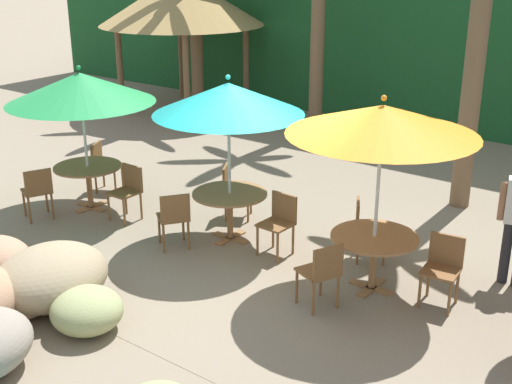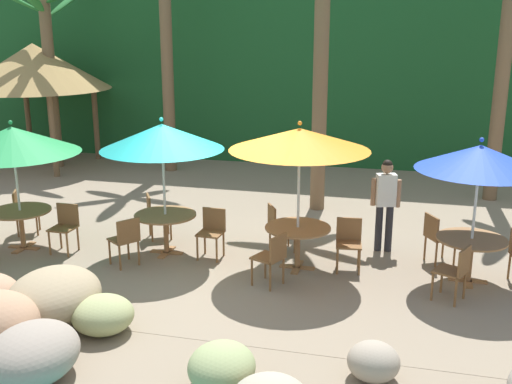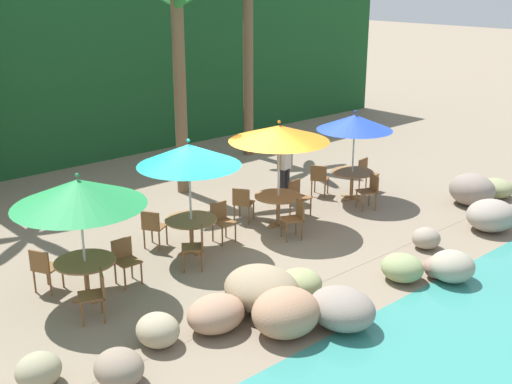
# 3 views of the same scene
# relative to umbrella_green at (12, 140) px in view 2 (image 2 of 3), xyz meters

# --- Properties ---
(ground_plane) EXTENTS (120.00, 120.00, 0.00)m
(ground_plane) POSITION_rel_umbrella_green_xyz_m (3.63, 0.19, -2.03)
(ground_plane) COLOR gray
(terrace_deck) EXTENTS (18.00, 5.20, 0.01)m
(terrace_deck) POSITION_rel_umbrella_green_xyz_m (3.63, 0.19, -2.02)
(terrace_deck) COLOR gray
(terrace_deck) RESTS_ON ground
(foliage_backdrop) EXTENTS (28.00, 2.40, 6.00)m
(foliage_backdrop) POSITION_rel_umbrella_green_xyz_m (3.63, 9.19, 0.97)
(foliage_backdrop) COLOR #194C23
(foliage_backdrop) RESTS_ON ground
(rock_seawall) EXTENTS (13.30, 3.08, 0.81)m
(rock_seawall) POSITION_rel_umbrella_green_xyz_m (4.32, -2.80, -1.70)
(rock_seawall) COLOR gray
(rock_seawall) RESTS_ON ground
(umbrella_green) EXTENTS (2.34, 2.34, 2.38)m
(umbrella_green) POSITION_rel_umbrella_green_xyz_m (0.00, 0.00, 0.00)
(umbrella_green) COLOR silver
(umbrella_green) RESTS_ON ground
(dining_table_green) EXTENTS (1.10, 1.10, 0.74)m
(dining_table_green) POSITION_rel_umbrella_green_xyz_m (0.00, 0.00, -1.41)
(dining_table_green) COLOR olive
(dining_table_green) RESTS_ON ground
(chair_green_seaward) EXTENTS (0.43, 0.43, 0.87)m
(chair_green_seaward) POSITION_rel_umbrella_green_xyz_m (0.85, 0.08, -1.51)
(chair_green_seaward) COLOR brown
(chair_green_seaward) RESTS_ON ground
(chair_green_inland) EXTENTS (0.57, 0.57, 0.87)m
(chair_green_inland) POSITION_rel_umbrella_green_xyz_m (-0.47, 0.72, -1.51)
(chair_green_inland) COLOR brown
(chair_green_inland) RESTS_ON ground
(umbrella_teal) EXTENTS (2.14, 2.14, 2.47)m
(umbrella_teal) POSITION_rel_umbrella_green_xyz_m (2.65, 0.42, 0.10)
(umbrella_teal) COLOR silver
(umbrella_teal) RESTS_ON ground
(dining_table_teal) EXTENTS (1.10, 1.10, 0.74)m
(dining_table_teal) POSITION_rel_umbrella_green_xyz_m (2.65, 0.42, -1.41)
(dining_table_teal) COLOR olive
(dining_table_teal) RESTS_ON ground
(chair_teal_seaward) EXTENTS (0.44, 0.45, 0.87)m
(chair_teal_seaward) POSITION_rel_umbrella_green_xyz_m (3.50, 0.47, -1.51)
(chair_teal_seaward) COLOR brown
(chair_teal_seaward) RESTS_ON ground
(chair_teal_inland) EXTENTS (0.58, 0.58, 0.87)m
(chair_teal_inland) POSITION_rel_umbrella_green_xyz_m (2.15, 1.11, -1.51)
(chair_teal_inland) COLOR brown
(chair_teal_inland) RESTS_ON ground
(chair_teal_left) EXTENTS (0.59, 0.59, 0.87)m
(chair_teal_left) POSITION_rel_umbrella_green_xyz_m (2.23, -0.33, -1.51)
(chair_teal_left) COLOR brown
(chair_teal_left) RESTS_ON ground
(umbrella_orange) EXTENTS (2.29, 2.29, 2.52)m
(umbrella_orange) POSITION_rel_umbrella_green_xyz_m (5.06, 0.30, 0.19)
(umbrella_orange) COLOR silver
(umbrella_orange) RESTS_ON ground
(dining_table_orange) EXTENTS (1.10, 1.10, 0.74)m
(dining_table_orange) POSITION_rel_umbrella_green_xyz_m (5.06, 0.30, -1.41)
(dining_table_orange) COLOR olive
(dining_table_orange) RESTS_ON ground
(chair_orange_seaward) EXTENTS (0.47, 0.47, 0.87)m
(chair_orange_seaward) POSITION_rel_umbrella_green_xyz_m (5.89, 0.49, -1.51)
(chair_orange_seaward) COLOR brown
(chair_orange_seaward) RESTS_ON ground
(chair_orange_inland) EXTENTS (0.58, 0.58, 0.87)m
(chair_orange_inland) POSITION_rel_umbrella_green_xyz_m (4.57, 1.00, -1.51)
(chair_orange_inland) COLOR brown
(chair_orange_inland) RESTS_ON ground
(chair_orange_left) EXTENTS (0.56, 0.55, 0.87)m
(chair_orange_left) POSITION_rel_umbrella_green_xyz_m (4.81, -0.52, -1.51)
(chair_orange_left) COLOR brown
(chair_orange_left) RESTS_ON ground
(umbrella_blue) EXTENTS (1.94, 1.94, 2.35)m
(umbrella_blue) POSITION_rel_umbrella_green_xyz_m (7.83, 0.42, 0.01)
(umbrella_blue) COLOR silver
(umbrella_blue) RESTS_ON ground
(dining_table_blue) EXTENTS (1.10, 1.10, 0.74)m
(dining_table_blue) POSITION_rel_umbrella_green_xyz_m (7.83, 0.42, -1.41)
(dining_table_blue) COLOR olive
(dining_table_blue) RESTS_ON ground
(chair_blue_inland) EXTENTS (0.58, 0.58, 0.87)m
(chair_blue_inland) POSITION_rel_umbrella_green_xyz_m (7.32, 1.11, -1.51)
(chair_blue_inland) COLOR brown
(chair_blue_inland) RESTS_ON ground
(chair_blue_left) EXTENTS (0.56, 0.56, 0.87)m
(chair_blue_left) POSITION_rel_umbrella_green_xyz_m (7.56, -0.39, -1.51)
(chair_blue_left) COLOR brown
(chair_blue_left) RESTS_ON ground
(palm_tree_nearest) EXTENTS (3.74, 3.71, 5.27)m
(palm_tree_nearest) POSITION_rel_umbrella_green_xyz_m (-3.05, 6.12, 1.50)
(palm_tree_nearest) COLOR brown
(palm_tree_nearest) RESTS_ON ground
(palm_tree_second) EXTENTS (2.84, 2.89, 6.37)m
(palm_tree_second) POSITION_rel_umbrella_green_xyz_m (0.32, 6.47, 2.06)
(palm_tree_second) COLOR brown
(palm_tree_second) RESTS_ON ground
(palm_tree_third) EXTENTS (2.82, 2.74, 5.59)m
(palm_tree_third) POSITION_rel_umbrella_green_xyz_m (4.87, 3.82, 1.70)
(palm_tree_third) COLOR brown
(palm_tree_third) RESTS_ON ground
(palm_tree_fourth) EXTENTS (3.00, 2.82, 5.75)m
(palm_tree_fourth) POSITION_rel_umbrella_green_xyz_m (8.71, 5.54, 1.83)
(palm_tree_fourth) COLOR brown
(palm_tree_fourth) RESTS_ON ground
(palapa_hut) EXTENTS (4.20, 4.20, 3.46)m
(palapa_hut) POSITION_rel_umbrella_green_xyz_m (-3.55, 6.19, 0.78)
(palapa_hut) COLOR brown
(palapa_hut) RESTS_ON ground
(waiter_in_white) EXTENTS (0.52, 0.29, 1.70)m
(waiter_in_white) POSITION_rel_umbrella_green_xyz_m (6.43, 1.50, -1.04)
(waiter_in_white) COLOR #232328
(waiter_in_white) RESTS_ON ground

